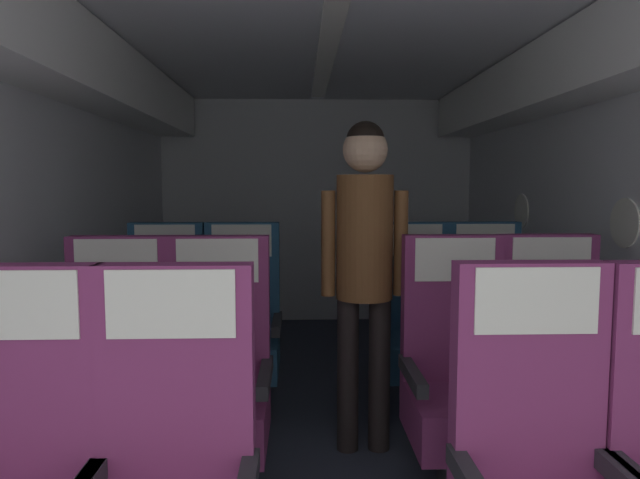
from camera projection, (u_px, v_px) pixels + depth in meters
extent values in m
cube|color=#2D3342|center=(333.00, 443.00, 2.98)|extent=(3.31, 5.87, 0.02)
cube|color=silver|center=(23.00, 233.00, 2.82)|extent=(0.08, 5.47, 2.21)
cube|color=silver|center=(633.00, 231.00, 2.93)|extent=(0.08, 5.47, 2.21)
cube|color=silver|center=(334.00, 8.00, 2.77)|extent=(3.19, 5.47, 0.06)
cube|color=silver|center=(317.00, 210.00, 5.61)|extent=(3.19, 0.06, 2.21)
cube|color=white|center=(58.00, 52.00, 2.74)|extent=(0.35, 5.25, 0.36)
cube|color=white|center=(600.00, 56.00, 2.84)|extent=(0.35, 5.25, 0.36)
cube|color=white|center=(334.00, 16.00, 2.77)|extent=(0.12, 4.92, 0.02)
cylinder|color=white|center=(625.00, 223.00, 2.92)|extent=(0.01, 0.26, 0.26)
cylinder|color=white|center=(521.00, 211.00, 4.28)|extent=(0.01, 0.26, 0.26)
cube|color=#7A2D60|center=(25.00, 379.00, 1.67)|extent=(0.46, 0.09, 0.69)
cube|color=silver|center=(12.00, 305.00, 1.60)|extent=(0.37, 0.01, 0.20)
cube|color=#7A2D60|center=(176.00, 378.00, 1.69)|extent=(0.46, 0.09, 0.69)
cube|color=silver|center=(171.00, 304.00, 1.62)|extent=(0.37, 0.01, 0.20)
cube|color=#7A2D60|center=(527.00, 373.00, 1.73)|extent=(0.46, 0.09, 0.69)
cube|color=silver|center=(537.00, 301.00, 1.66)|extent=(0.37, 0.01, 0.20)
cube|color=#38383D|center=(111.00, 469.00, 2.47)|extent=(0.17, 0.18, 0.21)
cube|color=#7A2D60|center=(110.00, 422.00, 2.45)|extent=(0.46, 0.51, 0.21)
cube|color=#7A2D60|center=(121.00, 310.00, 2.62)|extent=(0.46, 0.09, 0.69)
cube|color=#28282D|center=(160.00, 378.00, 2.44)|extent=(0.05, 0.43, 0.06)
cube|color=#28282D|center=(56.00, 379.00, 2.43)|extent=(0.05, 0.43, 0.06)
cube|color=silver|center=(116.00, 261.00, 2.54)|extent=(0.37, 0.01, 0.20)
cube|color=#38383D|center=(216.00, 467.00, 2.49)|extent=(0.17, 0.18, 0.21)
cube|color=#7A2D60|center=(215.00, 421.00, 2.47)|extent=(0.46, 0.51, 0.21)
cube|color=#7A2D60|center=(220.00, 309.00, 2.63)|extent=(0.46, 0.09, 0.69)
cube|color=#28282D|center=(265.00, 377.00, 2.46)|extent=(0.05, 0.43, 0.06)
cube|color=#28282D|center=(162.00, 378.00, 2.44)|extent=(0.05, 0.43, 0.06)
cube|color=silver|center=(217.00, 261.00, 2.56)|extent=(0.37, 0.01, 0.20)
cube|color=#38383D|center=(559.00, 459.00, 2.56)|extent=(0.17, 0.18, 0.21)
cube|color=#7A2D60|center=(561.00, 414.00, 2.54)|extent=(0.46, 0.51, 0.21)
cube|color=#7A2D60|center=(545.00, 306.00, 2.70)|extent=(0.46, 0.09, 0.69)
cube|color=#28282D|center=(612.00, 371.00, 2.53)|extent=(0.05, 0.43, 0.06)
cube|color=#28282D|center=(514.00, 372.00, 2.51)|extent=(0.05, 0.43, 0.06)
cube|color=silver|center=(552.00, 259.00, 2.63)|extent=(0.37, 0.01, 0.20)
cube|color=#38383D|center=(460.00, 463.00, 2.52)|extent=(0.17, 0.18, 0.21)
cube|color=#7A2D60|center=(461.00, 417.00, 2.50)|extent=(0.46, 0.51, 0.21)
cube|color=#7A2D60|center=(451.00, 307.00, 2.67)|extent=(0.46, 0.09, 0.69)
cube|color=#28282D|center=(512.00, 374.00, 2.49)|extent=(0.05, 0.43, 0.06)
cube|color=#28282D|center=(412.00, 375.00, 2.48)|extent=(0.05, 0.43, 0.06)
cube|color=silver|center=(455.00, 260.00, 2.60)|extent=(0.37, 0.01, 0.20)
cube|color=#38383D|center=(163.00, 390.00, 3.42)|extent=(0.17, 0.18, 0.21)
cube|color=navy|center=(162.00, 356.00, 3.40)|extent=(0.46, 0.51, 0.21)
cube|color=navy|center=(168.00, 277.00, 3.57)|extent=(0.46, 0.09, 0.69)
cube|color=#28282D|center=(198.00, 324.00, 3.39)|extent=(0.05, 0.43, 0.06)
cube|color=#28282D|center=(123.00, 325.00, 3.38)|extent=(0.05, 0.43, 0.06)
cube|color=silver|center=(165.00, 241.00, 3.50)|extent=(0.37, 0.01, 0.20)
cube|color=#38383D|center=(241.00, 390.00, 3.43)|extent=(0.17, 0.18, 0.21)
cube|color=navy|center=(240.00, 356.00, 3.41)|extent=(0.46, 0.51, 0.21)
cube|color=navy|center=(243.00, 277.00, 3.58)|extent=(0.46, 0.09, 0.69)
cube|color=#28282D|center=(277.00, 324.00, 3.40)|extent=(0.05, 0.43, 0.06)
cube|color=#28282D|center=(203.00, 324.00, 3.38)|extent=(0.05, 0.43, 0.06)
cube|color=silver|center=(242.00, 241.00, 3.50)|extent=(0.37, 0.01, 0.20)
cube|color=#38383D|center=(490.00, 387.00, 3.48)|extent=(0.17, 0.18, 0.21)
cube|color=navy|center=(491.00, 353.00, 3.46)|extent=(0.46, 0.51, 0.21)
cube|color=navy|center=(482.00, 275.00, 3.63)|extent=(0.46, 0.09, 0.69)
cube|color=#28282D|center=(527.00, 322.00, 3.45)|extent=(0.05, 0.43, 0.06)
cube|color=#28282D|center=(456.00, 322.00, 3.44)|extent=(0.05, 0.43, 0.06)
cube|color=silver|center=(485.00, 240.00, 3.56)|extent=(0.37, 0.01, 0.20)
cube|color=#38383D|center=(416.00, 388.00, 3.46)|extent=(0.17, 0.18, 0.21)
cube|color=navy|center=(416.00, 354.00, 3.44)|extent=(0.46, 0.51, 0.21)
cube|color=navy|center=(411.00, 276.00, 3.61)|extent=(0.46, 0.09, 0.69)
cube|color=#28282D|center=(453.00, 322.00, 3.43)|extent=(0.05, 0.43, 0.06)
cube|color=#28282D|center=(380.00, 323.00, 3.42)|extent=(0.05, 0.43, 0.06)
cube|color=silver|center=(413.00, 240.00, 3.54)|extent=(0.37, 0.01, 0.20)
cylinder|color=black|center=(348.00, 374.00, 2.85)|extent=(0.11, 0.11, 0.78)
cylinder|color=black|center=(379.00, 374.00, 2.86)|extent=(0.11, 0.11, 0.78)
cylinder|color=brown|center=(365.00, 237.00, 2.79)|extent=(0.28, 0.28, 0.61)
cylinder|color=brown|center=(328.00, 243.00, 2.78)|extent=(0.07, 0.07, 0.52)
cylinder|color=brown|center=(401.00, 243.00, 2.80)|extent=(0.07, 0.07, 0.52)
sphere|color=tan|center=(365.00, 150.00, 2.75)|extent=(0.22, 0.22, 0.22)
sphere|color=black|center=(365.00, 141.00, 2.74)|extent=(0.19, 0.19, 0.19)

